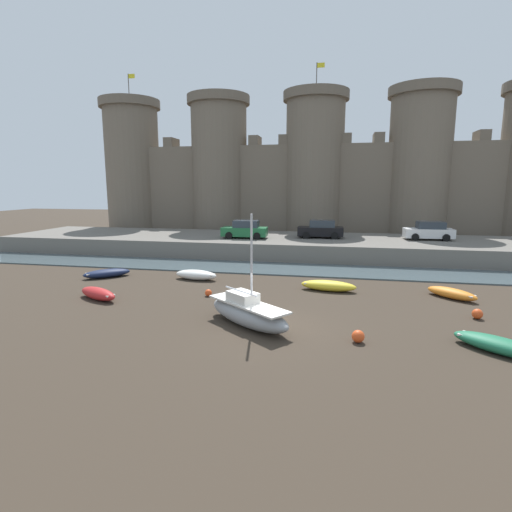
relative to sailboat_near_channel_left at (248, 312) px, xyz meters
The scene contains 17 objects.
ground_plane 1.30m from the sailboat_near_channel_left, ahead, with size 160.00×160.00×0.00m, color #382D23.
water_channel 12.62m from the sailboat_near_channel_left, 84.81° to the left, with size 80.00×4.50×0.10m, color #47565B.
quay_road 19.84m from the sailboat_near_channel_left, 86.71° to the left, with size 57.02×10.00×1.53m, color #666059.
castle 30.87m from the sailboat_near_channel_left, 87.83° to the left, with size 52.29×7.27×19.54m.
sailboat_near_channel_left is the anchor object (origin of this frame).
rowboat_near_channel_right 9.71m from the sailboat_near_channel_left, 123.61° to the left, with size 3.09×1.50×0.66m.
rowboat_midflat_centre 9.46m from the sailboat_near_channel_left, 164.75° to the left, with size 3.05×2.09×0.66m.
rowboat_foreground_right 13.89m from the sailboat_near_channel_left, 147.25° to the left, with size 3.04×2.89×0.57m.
rowboat_midflat_left 10.11m from the sailboat_near_channel_left, ahead, with size 3.37×2.96×0.59m.
rowboat_foreground_left 12.27m from the sailboat_near_channel_left, 32.68° to the left, with size 2.73×2.67×0.57m.
rowboat_midflat_right 7.74m from the sailboat_near_channel_left, 63.46° to the left, with size 3.43×1.48×0.63m.
mooring_buoy_mid_mud 5.44m from the sailboat_near_channel_left, 127.22° to the left, with size 0.40×0.40×0.40m, color #E04C1E.
mooring_buoy_near_shore 10.99m from the sailboat_near_channel_left, 16.13° to the left, with size 0.49×0.49×0.49m, color #E04C1E.
mooring_buoy_near_channel 4.95m from the sailboat_near_channel_left, 12.45° to the right, with size 0.52×0.52×0.52m, color #E04C1E.
car_quay_centre_west 23.77m from the sailboat_near_channel_left, 59.94° to the left, with size 4.17×2.01×1.62m.
car_quay_centre_east 19.01m from the sailboat_near_channel_left, 103.29° to the left, with size 4.17×2.01×1.62m.
car_quay_east 20.23m from the sailboat_near_channel_left, 83.07° to the left, with size 4.17×2.01×1.62m.
Camera 1 is at (2.64, -16.77, 6.28)m, focal length 28.00 mm.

